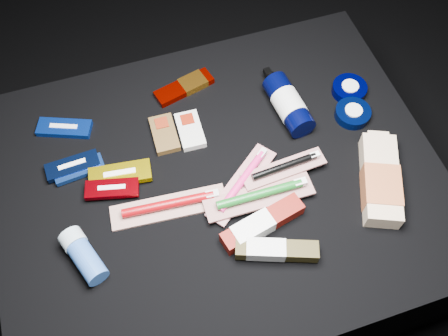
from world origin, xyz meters
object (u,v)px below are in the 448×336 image
object	(u,v)px
lotion_bottle	(288,104)
bodywash_bottle	(380,181)
toothpaste_carton_red	(259,225)
deodorant_stick	(83,255)

from	to	relation	value
lotion_bottle	bodywash_bottle	bearing A→B (deg)	-69.91
lotion_bottle	toothpaste_carton_red	size ratio (longest dim) A/B	1.07
lotion_bottle	toothpaste_carton_red	xyz separation A→B (m)	(-0.17, -0.26, -0.01)
lotion_bottle	deodorant_stick	xyz separation A→B (m)	(-0.52, -0.21, -0.01)
deodorant_stick	toothpaste_carton_red	bearing A→B (deg)	-27.38
bodywash_bottle	toothpaste_carton_red	distance (m)	0.28
toothpaste_carton_red	bodywash_bottle	bearing A→B (deg)	-10.15
lotion_bottle	bodywash_bottle	xyz separation A→B (m)	(0.11, -0.25, -0.01)
bodywash_bottle	deodorant_stick	size ratio (longest dim) A/B	1.80
bodywash_bottle	deodorant_stick	world-z (taller)	deodorant_stick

